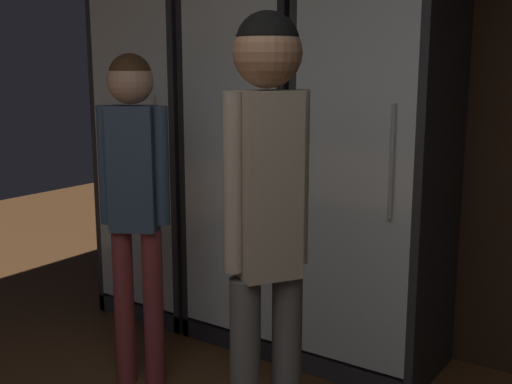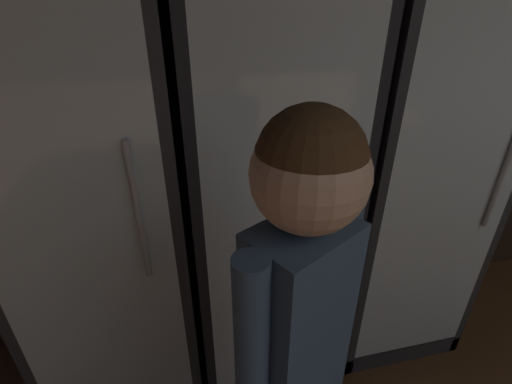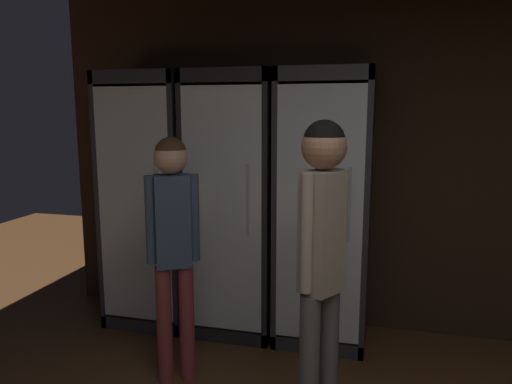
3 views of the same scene
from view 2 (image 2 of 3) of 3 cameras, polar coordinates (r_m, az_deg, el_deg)
name	(u,v)px [view 2 (image 2 of 3)]	position (r m, az deg, el deg)	size (l,w,h in m)	color
wall_back	(510,66)	(2.45, 35.72, 16.13)	(6.00, 0.06, 2.80)	black
cooler_far_left	(98,204)	(1.58, -24.11, -1.76)	(0.67, 0.59, 2.02)	#2B2B30
cooler_left	(263,183)	(1.57, 1.21, 1.44)	(0.67, 0.59, 2.02)	black
cooler_center	(403,170)	(1.86, 22.63, 3.25)	(0.67, 0.59, 2.02)	#2B2B30
shopper_near	(295,353)	(0.89, 6.36, -24.35)	(0.30, 0.23, 1.57)	brown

